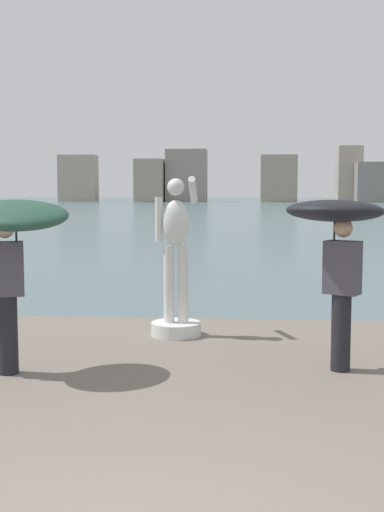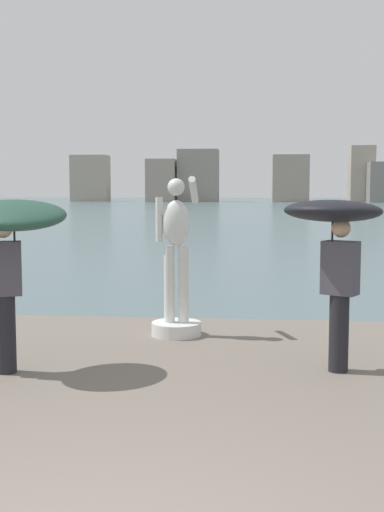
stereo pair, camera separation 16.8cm
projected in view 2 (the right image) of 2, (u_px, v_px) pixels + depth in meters
The scene contains 6 objects.
ground_plane at pixel (240, 228), 42.86m from camera, with size 400.00×400.00×0.00m, color #4C666B.
pier at pixel (151, 464), 5.38m from camera, with size 6.49×10.40×0.40m, color #70665B.
statue_white_figure at pixel (176, 275), 9.20m from camera, with size 0.70×0.91×2.24m.
onlooker_left at pixel (11, 233), 7.26m from camera, with size 1.49×1.51×2.01m.
onlooker_right at pixel (335, 232), 7.34m from camera, with size 1.50×1.50×1.96m.
distant_skyline at pixel (245, 178), 149.03m from camera, with size 77.05×12.34×12.56m.
Camera 2 is at (0.81, -2.93, 2.44)m, focal length 45.96 mm.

